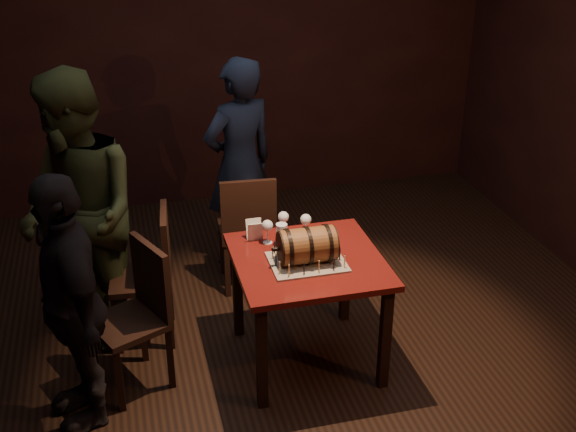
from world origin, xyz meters
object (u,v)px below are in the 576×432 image
(pub_table, at_px, (308,274))
(person_back, at_px, (240,165))
(chair_left_front, at_px, (139,309))
(wine_glass_right, at_px, (306,221))
(barrel_cake, at_px, (307,245))
(person_left_rear, at_px, (80,214))
(chair_left_rear, at_px, (153,269))
(wine_glass_left, at_px, (267,227))
(chair_back, at_px, (247,227))
(wine_glass_mid, at_px, (283,218))
(pint_of_ale, at_px, (282,235))
(person_left_front, at_px, (71,303))

(pub_table, bearing_deg, person_back, 96.62)
(chair_left_front, bearing_deg, wine_glass_right, 11.80)
(barrel_cake, xyz_separation_m, person_left_rear, (-1.31, 0.67, 0.05))
(pub_table, distance_m, person_left_rear, 1.50)
(barrel_cake, relative_size, chair_left_rear, 0.42)
(wine_glass_left, bearing_deg, wine_glass_right, 5.06)
(pub_table, distance_m, chair_back, 0.98)
(chair_left_front, relative_size, person_back, 0.55)
(chair_back, distance_m, person_back, 0.53)
(wine_glass_left, distance_m, wine_glass_mid, 0.16)
(wine_glass_left, height_order, person_left_rear, person_left_rear)
(pint_of_ale, bearing_deg, person_back, 92.04)
(wine_glass_mid, bearing_deg, person_left_rear, 168.17)
(barrel_cake, xyz_separation_m, chair_left_rear, (-0.90, 0.56, -0.35))
(pub_table, xyz_separation_m, person_back, (-0.16, 1.38, 0.20))
(barrel_cake, relative_size, chair_back, 0.42)
(chair_left_rear, bearing_deg, chair_back, 31.53)
(barrel_cake, xyz_separation_m, chair_back, (-0.17, 1.00, -0.35))
(wine_glass_right, bearing_deg, pub_table, -102.40)
(barrel_cake, distance_m, person_back, 1.44)
(chair_left_rear, distance_m, person_left_front, 0.88)
(barrel_cake, xyz_separation_m, pint_of_ale, (-0.10, 0.25, -0.05))
(wine_glass_left, distance_m, wine_glass_right, 0.26)
(pub_table, distance_m, chair_left_front, 1.05)
(pub_table, xyz_separation_m, chair_back, (-0.19, 0.95, -0.12))
(chair_left_rear, bearing_deg, pub_table, -28.68)
(pint_of_ale, bearing_deg, person_left_rear, 161.27)
(wine_glass_right, bearing_deg, person_left_front, -162.37)
(wine_glass_mid, xyz_separation_m, pint_of_ale, (-0.05, -0.15, -0.04))
(wine_glass_mid, height_order, person_left_rear, person_left_rear)
(chair_left_rear, height_order, chair_left_front, same)
(pint_of_ale, distance_m, person_back, 1.18)
(person_back, bearing_deg, person_left_rear, 11.11)
(wine_glass_left, xyz_separation_m, pint_of_ale, (0.08, -0.05, -0.05))
(chair_back, bearing_deg, wine_glass_mid, -78.42)
(chair_back, bearing_deg, person_left_rear, -163.53)
(person_left_front, bearing_deg, chair_left_front, 108.84)
(chair_left_front, bearing_deg, wine_glass_left, 13.80)
(pub_table, relative_size, chair_left_front, 0.97)
(chair_left_front, bearing_deg, person_back, 56.62)
(wine_glass_left, bearing_deg, chair_back, 89.72)
(pub_table, distance_m, person_back, 1.40)
(chair_left_rear, distance_m, person_back, 1.20)
(barrel_cake, xyz_separation_m, person_back, (-0.14, 1.43, -0.03))
(barrel_cake, height_order, person_left_rear, person_left_rear)
(barrel_cake, distance_m, chair_back, 1.08)
(barrel_cake, relative_size, person_back, 0.23)
(pint_of_ale, xyz_separation_m, chair_back, (-0.08, 0.75, -0.30))
(wine_glass_right, bearing_deg, person_left_rear, 166.43)
(pub_table, distance_m, wine_glass_right, 0.36)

